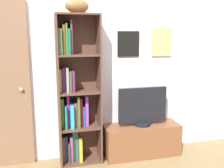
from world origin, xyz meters
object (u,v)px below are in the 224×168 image
at_px(tv_stand, 142,140).
at_px(football, 77,6).
at_px(bookshelf, 74,97).
at_px(television, 142,107).

bearing_deg(tv_stand, football, 177.87).
distance_m(bookshelf, television, 0.88).
bearing_deg(bookshelf, tv_stand, -4.24).
relative_size(bookshelf, television, 2.84).
xyz_separation_m(football, television, (0.81, -0.03, -1.24)).
distance_m(bookshelf, tv_stand, 1.06).
xyz_separation_m(tv_stand, television, (0.00, 0.00, 0.45)).
distance_m(football, television, 1.48).
distance_m(tv_stand, television, 0.45).
bearing_deg(television, bookshelf, 175.83).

